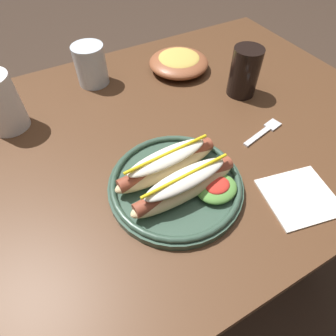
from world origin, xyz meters
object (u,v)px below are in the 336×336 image
hot_dog_plate (177,180)px  napkin (300,197)px  soda_cup (244,72)px  water_cup (91,65)px  fork (265,131)px  side_bowl (179,62)px

hot_dog_plate → napkin: bearing=-34.1°
soda_cup → napkin: soda_cup is taller
soda_cup → water_cup: (-0.32, 0.23, -0.01)m
fork → napkin: same height
water_cup → napkin: water_cup is taller
fork → water_cup: (-0.28, 0.38, 0.05)m
water_cup → napkin: (0.21, -0.56, -0.05)m
soda_cup → napkin: bearing=-109.1°
side_bowl → napkin: bearing=-93.0°
fork → napkin: 0.19m
fork → soda_cup: (0.05, 0.15, 0.06)m
soda_cup → side_bowl: 0.20m
water_cup → soda_cup: bearing=-36.0°
water_cup → side_bowl: size_ratio=0.61×
side_bowl → napkin: size_ratio=1.31×
soda_cup → napkin: size_ratio=0.94×
hot_dog_plate → soda_cup: bearing=32.2°
hot_dog_plate → side_bowl: hot_dog_plate is taller
fork → water_cup: 0.48m
soda_cup → side_bowl: bearing=115.8°
napkin → hot_dog_plate: bearing=145.9°
fork → napkin: size_ratio=0.93×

